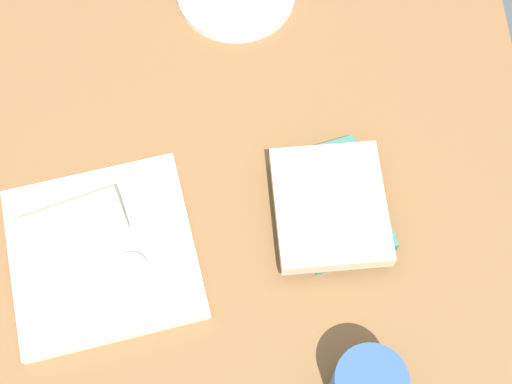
{
  "coord_description": "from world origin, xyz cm",
  "views": [
    {
      "loc": [
        57.33,
        0.94,
        104.18
      ],
      "look_at": [
        12.59,
        2.23,
        7.0
      ],
      "focal_mm": 52.04,
      "sensor_mm": 36.0,
      "label": 1
    }
  ],
  "objects": [
    {
      "name": "dining_table",
      "position": [
        0.0,
        0.0,
        2.0
      ],
      "size": [
        110.0,
        90.0,
        4.0
      ],
      "primitive_type": "cube",
      "color": "brown",
      "rests_on": "ground"
    },
    {
      "name": "book_stack",
      "position": [
        14.73,
        13.11,
        6.57
      ],
      "size": [
        22.01,
        17.91,
        4.87
      ],
      "color": "#387260",
      "rests_on": "dining_table"
    },
    {
      "name": "square_plate",
      "position": [
        20.53,
        -19.84,
        4.8
      ],
      "size": [
        30.81,
        30.81,
        1.6
      ],
      "primitive_type": "cube",
      "rotation": [
        0.0,
        0.0,
        0.22
      ],
      "color": "silver",
      "rests_on": "dining_table"
    },
    {
      "name": "breakfast_wrap",
      "position": [
        17.59,
        -23.42,
        8.97
      ],
      "size": [
        11.13,
        15.69,
        6.73
      ],
      "primitive_type": "cylinder",
      "rotation": [
        1.57,
        0.0,
        0.34
      ],
      "color": "beige",
      "rests_on": "square_plate"
    },
    {
      "name": "sauce_cup",
      "position": [
        24.21,
        -15.36,
        6.83
      ],
      "size": [
        5.1,
        5.1,
        2.29
      ],
      "color": "silver",
      "rests_on": "square_plate"
    }
  ]
}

